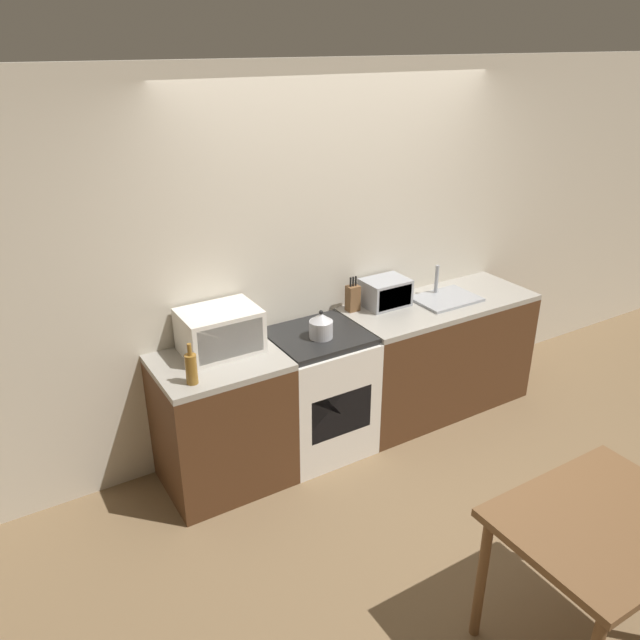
% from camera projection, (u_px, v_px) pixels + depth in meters
% --- Properties ---
extents(ground_plane, '(16.00, 16.00, 0.00)m').
position_uv_depth(ground_plane, '(428.00, 490.00, 4.09)').
color(ground_plane, brown).
extents(wall_back, '(10.00, 0.06, 2.60)m').
position_uv_depth(wall_back, '(336.00, 254.00, 4.44)').
color(wall_back, beige).
rests_on(wall_back, ground_plane).
extents(counter_left_run, '(0.79, 0.62, 0.90)m').
position_uv_depth(counter_left_run, '(223.00, 422.00, 4.02)').
color(counter_left_run, '#4C2D19').
rests_on(counter_left_run, ground_plane).
extents(counter_right_run, '(1.51, 0.62, 0.90)m').
position_uv_depth(counter_right_run, '(436.00, 354.00, 4.87)').
color(counter_right_run, '#4C2D19').
rests_on(counter_right_run, ground_plane).
extents(stove_range, '(0.65, 0.62, 0.90)m').
position_uv_depth(stove_range, '(318.00, 392.00, 4.36)').
color(stove_range, silver).
rests_on(stove_range, ground_plane).
extents(kettle, '(0.16, 0.16, 0.20)m').
position_uv_depth(kettle, '(321.00, 326.00, 4.09)').
color(kettle, '#B7B7BC').
rests_on(kettle, stove_range).
extents(microwave, '(0.48, 0.35, 0.28)m').
position_uv_depth(microwave, '(220.00, 331.00, 3.89)').
color(microwave, silver).
rests_on(microwave, counter_left_run).
extents(bottle, '(0.07, 0.07, 0.25)m').
position_uv_depth(bottle, '(191.00, 368.00, 3.54)').
color(bottle, olive).
rests_on(bottle, counter_left_run).
extents(knife_block, '(0.09, 0.07, 0.26)m').
position_uv_depth(knife_block, '(353.00, 298.00, 4.49)').
color(knife_block, brown).
rests_on(knife_block, counter_right_run).
extents(toaster_oven, '(0.33, 0.25, 0.20)m').
position_uv_depth(toaster_oven, '(385.00, 292.00, 4.58)').
color(toaster_oven, '#999BA0').
rests_on(toaster_oven, counter_right_run).
extents(sink_basin, '(0.48, 0.35, 0.24)m').
position_uv_depth(sink_basin, '(445.00, 298.00, 4.71)').
color(sink_basin, '#999BA0').
rests_on(sink_basin, counter_right_run).
extents(dining_table, '(0.93, 0.71, 0.77)m').
position_uv_depth(dining_table, '(602.00, 536.00, 2.80)').
color(dining_table, brown).
rests_on(dining_table, ground_plane).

